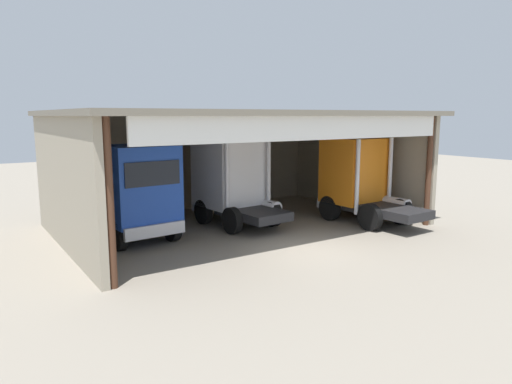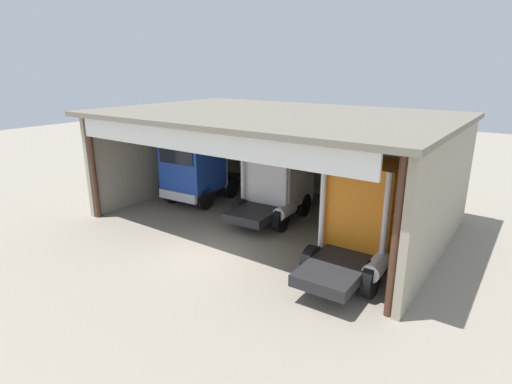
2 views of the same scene
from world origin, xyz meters
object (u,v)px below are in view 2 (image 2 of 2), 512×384
(truck_blue_center_bay, at_px, (196,166))
(tool_cart, at_px, (359,197))
(truck_white_right_bay, at_px, (277,175))
(truck_orange_center_left_bay, at_px, (362,216))
(oil_drum, at_px, (275,184))

(truck_blue_center_bay, relative_size, tool_cart, 4.86)
(truck_white_right_bay, height_order, tool_cart, truck_white_right_bay)
(truck_blue_center_bay, height_order, tool_cart, truck_blue_center_bay)
(truck_blue_center_bay, xyz_separation_m, truck_orange_center_left_bay, (9.58, -2.01, -0.01))
(truck_blue_center_bay, xyz_separation_m, truck_white_right_bay, (4.52, 0.58, 0.07))
(oil_drum, height_order, tool_cart, tool_cart)
(truck_blue_center_bay, xyz_separation_m, oil_drum, (2.25, 3.89, -1.47))
(oil_drum, xyz_separation_m, tool_cart, (4.86, 0.17, 0.06))
(truck_blue_center_bay, height_order, truck_orange_center_left_bay, truck_orange_center_left_bay)
(truck_white_right_bay, distance_m, tool_cart, 4.59)
(truck_orange_center_left_bay, xyz_separation_m, tool_cart, (-2.47, 6.08, -1.41))
(truck_white_right_bay, height_order, oil_drum, truck_white_right_bay)
(truck_blue_center_bay, distance_m, truck_white_right_bay, 4.56)
(truck_blue_center_bay, bearing_deg, oil_drum, -124.49)
(truck_orange_center_left_bay, xyz_separation_m, oil_drum, (-7.33, 5.91, -1.46))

